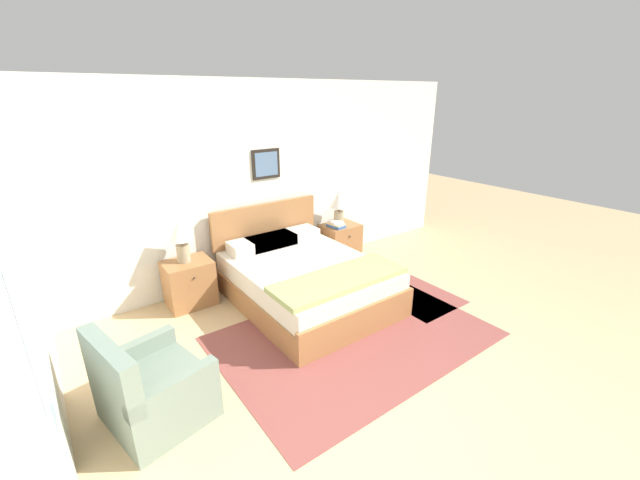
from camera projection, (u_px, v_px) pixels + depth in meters
ground_plane at (412, 392)px, 3.38m from camera, size 16.00×16.00×0.00m
wall_back at (248, 184)px, 5.13m from camera, size 7.26×0.09×2.60m
wall_left at (19, 270)px, 2.64m from camera, size 0.08×5.30×2.60m
area_rug_main at (354, 336)px, 4.16m from camera, size 2.76×1.92×0.01m
area_rug_bedside at (405, 290)px, 5.13m from camera, size 0.82×1.38×0.01m
bed at (305, 279)px, 4.79m from camera, size 1.55×2.00×1.04m
armchair at (151, 390)px, 3.02m from camera, size 0.83×0.87×0.82m
nightstand_near_window at (189, 283)px, 4.71m from camera, size 0.54×0.46×0.56m
nightstand_by_door at (340, 242)px, 6.01m from camera, size 0.54×0.46×0.56m
table_lamp_near_window at (181, 234)px, 4.50m from camera, size 0.27×0.27×0.53m
table_lamp_by_door at (339, 203)px, 5.79m from camera, size 0.27×0.27×0.53m
book_thick_bottom at (336, 226)px, 5.80m from camera, size 0.20×0.28×0.04m
book_hardcover_middle at (336, 224)px, 5.79m from camera, size 0.20×0.26×0.03m
book_novel_upper at (336, 222)px, 5.78m from camera, size 0.18×0.23×0.03m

